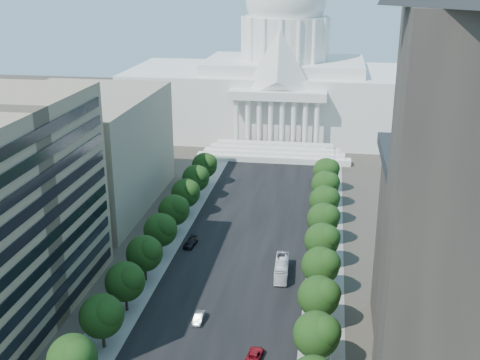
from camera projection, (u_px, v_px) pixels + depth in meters
The scene contains 31 objects.
road_asphalt at pixel (250, 228), 151.15m from camera, with size 30.00×260.00×0.01m, color black.
sidewalk_left at pixel (177, 223), 153.88m from camera, with size 8.00×260.00×0.02m, color gray.
sidewalk_right at pixel (327, 233), 148.43m from camera, with size 8.00×260.00×0.02m, color gray.
capitol at pixel (284, 83), 233.10m from camera, with size 120.00×56.00×73.00m.
office_block_left_far at pixel (80, 151), 162.42m from camera, with size 38.00×52.00×30.00m, color gray.
tree_l_b at pixel (74, 358), 89.79m from camera, with size 7.79×7.60×9.97m.
tree_l_c at pixel (103, 315), 100.99m from camera, with size 7.79×7.60×9.97m.
tree_l_d at pixel (126, 281), 112.19m from camera, with size 7.79×7.60×9.97m.
tree_l_e at pixel (146, 253), 123.38m from camera, with size 7.79×7.60×9.97m.
tree_l_f at pixel (162, 229), 134.58m from camera, with size 7.79×7.60×9.97m.
tree_l_g at pixel (175, 209), 145.78m from camera, with size 7.79×7.60×9.97m.
tree_l_h at pixel (187, 192), 156.97m from camera, with size 7.79×7.60×9.97m.
tree_l_i at pixel (197, 177), 168.17m from camera, with size 7.79×7.60×9.97m.
tree_l_j at pixel (206, 165), 179.37m from camera, with size 7.79×7.60×9.97m.
tree_r_c at pixel (318, 334), 95.83m from camera, with size 7.79×7.60×9.97m.
tree_r_d at pixel (320, 296), 107.02m from camera, with size 7.79×7.60×9.97m.
tree_r_e at pixel (322, 265), 118.22m from camera, with size 7.79×7.60×9.97m.
tree_r_f at pixel (323, 239), 129.42m from camera, with size 7.79×7.60×9.97m.
tree_r_g at pixel (325, 218), 140.62m from camera, with size 7.79×7.60×9.97m.
tree_r_h at pixel (326, 200), 151.81m from camera, with size 7.79×7.60×9.97m.
tree_r_i at pixel (326, 184), 163.01m from camera, with size 7.79×7.60×9.97m.
tree_r_j at pixel (327, 170), 174.21m from camera, with size 7.79×7.60×9.97m.
streetlight_b at pixel (328, 341), 95.06m from camera, with size 2.61×0.44×9.00m.
streetlight_c at pixel (330, 268), 118.39m from camera, with size 2.61×0.44×9.00m.
streetlight_d at pixel (331, 219), 141.71m from camera, with size 2.61×0.44×9.00m.
streetlight_e at pixel (332, 184), 165.04m from camera, with size 2.61×0.44×9.00m.
streetlight_f at pixel (333, 157), 188.37m from camera, with size 2.61×0.44×9.00m.
car_silver at pixel (199, 318), 110.70m from camera, with size 1.58×4.53×1.49m, color #A4A6AC.
car_red at pixel (254, 355), 99.99m from camera, with size 2.42×5.25×1.46m, color maroon.
car_dark_b at pixel (191, 243), 141.06m from camera, with size 2.26×5.55×1.61m, color black.
city_bus at pixel (282, 268), 127.33m from camera, with size 2.68×11.46×3.19m, color white.
Camera 1 is at (18.47, -47.51, 61.24)m, focal length 45.00 mm.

